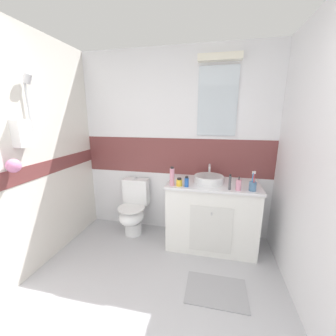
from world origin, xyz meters
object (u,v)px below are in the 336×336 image
toothbrush_cup (253,186)px  toothpaste_tube_upright (230,182)px  toilet (134,209)px  soap_dispenser (238,185)px  sink_basin (209,179)px  lotion_bottle_short (187,182)px  hair_gel_jar (179,182)px  shampoo_bottle_tall (172,177)px

toothbrush_cup → toothpaste_tube_upright: bearing=-175.3°
toilet → soap_dispenser: bearing=-11.5°
sink_basin → lotion_bottle_short: size_ratio=3.25×
hair_gel_jar → toothpaste_tube_upright: (0.56, -0.01, 0.04)m
toothbrush_cup → soap_dispenser: size_ratio=1.41×
toothpaste_tube_upright → sink_basin: bearing=136.1°
shampoo_bottle_tall → toothpaste_tube_upright: 0.65m
toilet → toothbrush_cup: toothbrush_cup is taller
lotion_bottle_short → sink_basin: bearing=42.5°
sink_basin → toilet: 1.16m
sink_basin → toothpaste_tube_upright: size_ratio=2.25×
hair_gel_jar → lotion_bottle_short: (0.09, -0.01, 0.01)m
shampoo_bottle_tall → sink_basin: bearing=27.9°
sink_basin → toothbrush_cup: 0.52m
sink_basin → lotion_bottle_short: 0.33m
hair_gel_jar → lotion_bottle_short: size_ratio=0.77×
shampoo_bottle_tall → hair_gel_jar: shampoo_bottle_tall is taller
toothbrush_cup → lotion_bottle_short: size_ratio=1.83×
toothbrush_cup → lotion_bottle_short: (-0.72, -0.02, -0.00)m
lotion_bottle_short → shampoo_bottle_tall: bearing=178.6°
soap_dispenser → shampoo_bottle_tall: shampoo_bottle_tall is taller
toothbrush_cup → shampoo_bottle_tall: shampoo_bottle_tall is taller
shampoo_bottle_tall → toilet: bearing=155.9°
lotion_bottle_short → toothpaste_tube_upright: bearing=-0.0°
soap_dispenser → lotion_bottle_short: bearing=-179.8°
toilet → hair_gel_jar: hair_gel_jar is taller
hair_gel_jar → lotion_bottle_short: 0.09m
soap_dispenser → toilet: bearing=168.5°
toothpaste_tube_upright → lotion_bottle_short: size_ratio=1.44×
sink_basin → toothbrush_cup: toothbrush_cup is taller
shampoo_bottle_tall → hair_gel_jar: size_ratio=2.37×
sink_basin → lotion_bottle_short: bearing=-137.5°
toothpaste_tube_upright → lotion_bottle_short: 0.48m
soap_dispenser → toothpaste_tube_upright: toothpaste_tube_upright is taller
toilet → toothpaste_tube_upright: (1.26, -0.28, 0.57)m
shampoo_bottle_tall → lotion_bottle_short: 0.18m
toothbrush_cup → lotion_bottle_short: bearing=-178.4°
soap_dispenser → lotion_bottle_short: (-0.57, -0.00, -0.00)m
toilet → toothpaste_tube_upright: bearing=-12.4°
sink_basin → toilet: sink_basin is taller
toothpaste_tube_upright → shampoo_bottle_tall: bearing=179.6°
hair_gel_jar → toilet: bearing=159.1°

